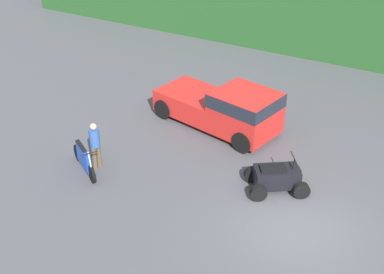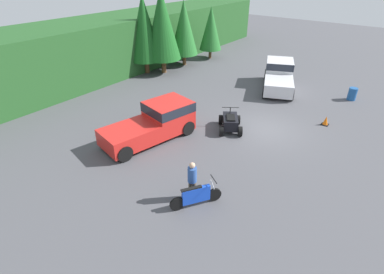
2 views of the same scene
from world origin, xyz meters
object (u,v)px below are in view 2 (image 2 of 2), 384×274
at_px(dirt_bike, 196,196).
at_px(quad_atv, 230,122).
at_px(pickup_truck_red, 156,121).
at_px(steel_barrel, 352,94).
at_px(traffic_cone, 326,121).
at_px(rider_person, 192,180).
at_px(pickup_truck_second, 279,75).

xyz_separation_m(dirt_bike, quad_atv, (6.29, 2.20, -0.01)).
relative_size(pickup_truck_red, steel_barrel, 6.17).
relative_size(pickup_truck_red, traffic_cone, 9.88).
xyz_separation_m(dirt_bike, steel_barrel, (15.35, -2.40, -0.03)).
relative_size(rider_person, steel_barrel, 2.03).
distance_m(pickup_truck_second, steel_barrel, 5.35).
xyz_separation_m(pickup_truck_red, dirt_bike, (-3.08, -5.04, -0.51)).
bearing_deg(quad_atv, rider_person, 162.49).
relative_size(pickup_truck_second, dirt_bike, 2.93).
distance_m(pickup_truck_second, dirt_bike, 14.92).
bearing_deg(quad_atv, pickup_truck_second, -29.70).
bearing_deg(pickup_truck_second, steel_barrel, -105.74).
xyz_separation_m(pickup_truck_red, pickup_truck_second, (11.55, -2.17, 0.00)).
height_order(pickup_truck_second, steel_barrel, pickup_truck_second).
bearing_deg(pickup_truck_second, traffic_cone, -154.71).
bearing_deg(pickup_truck_red, traffic_cone, -32.45).
height_order(dirt_bike, steel_barrel, dirt_bike).
bearing_deg(traffic_cone, pickup_truck_red, 135.44).
height_order(pickup_truck_second, quad_atv, pickup_truck_second).
relative_size(pickup_truck_red, rider_person, 3.05).
height_order(pickup_truck_red, quad_atv, pickup_truck_red).
xyz_separation_m(quad_atv, rider_person, (-6.05, -1.82, 0.50)).
bearing_deg(rider_person, pickup_truck_red, 73.61).
distance_m(pickup_truck_red, dirt_bike, 5.93).
relative_size(rider_person, traffic_cone, 3.24).
xyz_separation_m(rider_person, steel_barrel, (15.11, -2.78, -0.53)).
height_order(rider_person, steel_barrel, rider_person).
distance_m(pickup_truck_second, rider_person, 14.61).
xyz_separation_m(traffic_cone, steel_barrel, (5.05, -0.33, 0.19)).
bearing_deg(pickup_truck_second, quad_atv, 161.09).
bearing_deg(traffic_cone, dirt_bike, 168.63).
height_order(pickup_truck_red, traffic_cone, pickup_truck_red).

